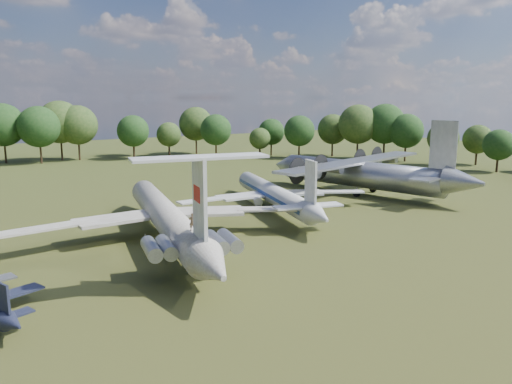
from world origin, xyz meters
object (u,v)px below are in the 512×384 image
an12_transport (360,178)px  person_on_il62 (192,222)px  il62_airliner (166,222)px  tu104_jet (274,198)px

an12_transport → person_on_il62: 48.04m
person_on_il62 → il62_airliner: bearing=-92.1°
il62_airliner → person_on_il62: person_on_il62 is taller
tu104_jet → person_on_il62: (-22.61, -19.29, 3.50)m
tu104_jet → an12_transport: (20.09, 2.58, 0.94)m
tu104_jet → an12_transport: 20.28m
tu104_jet → an12_transport: size_ratio=0.88×
il62_airliner → tu104_jet: 20.99m
il62_airliner → tu104_jet: bearing=30.6°
il62_airliner → an12_transport: size_ratio=1.08×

